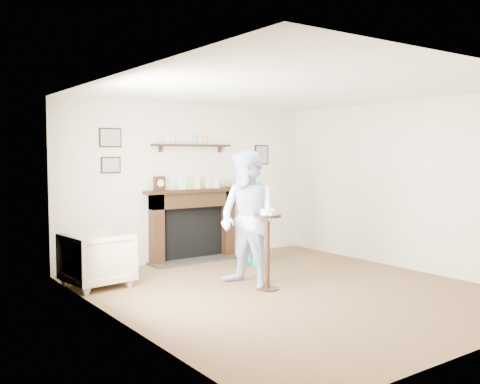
% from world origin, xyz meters
% --- Properties ---
extents(ground, '(5.00, 5.00, 0.00)m').
position_xyz_m(ground, '(0.00, 0.00, 0.00)').
color(ground, brown).
rests_on(ground, ground).
extents(room_shell, '(4.54, 5.02, 2.52)m').
position_xyz_m(room_shell, '(-0.00, 0.69, 1.62)').
color(room_shell, beige).
rests_on(room_shell, ground).
extents(armchair, '(0.87, 0.85, 0.72)m').
position_xyz_m(armchair, '(-1.90, 1.61, 0.00)').
color(armchair, '#C4B291').
rests_on(armchair, ground).
extents(man, '(0.83, 0.98, 1.76)m').
position_xyz_m(man, '(-0.31, 0.49, 0.00)').
color(man, silver).
rests_on(man, ground).
extents(woman, '(0.57, 0.70, 1.67)m').
position_xyz_m(woman, '(0.53, 1.48, 0.00)').
color(woman, '#1FB1A5').
rests_on(woman, ground).
extents(pedestal_table, '(0.34, 0.34, 1.09)m').
position_xyz_m(pedestal_table, '(-0.22, 0.21, 0.67)').
color(pedestal_table, black).
rests_on(pedestal_table, ground).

